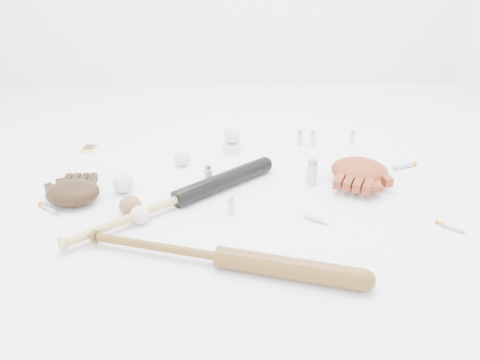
{
  "coord_description": "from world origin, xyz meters",
  "views": [
    {
      "loc": [
        -0.07,
        -1.57,
        0.86
      ],
      "look_at": [
        0.0,
        -0.01,
        0.06
      ],
      "focal_mm": 35.0,
      "sensor_mm": 36.0,
      "label": 1
    }
  ],
  "objects_px": {
    "bat_wood": "(220,257)",
    "pedestal": "(232,147)",
    "bat_dark": "(178,199)",
    "glove_dark": "(73,192)"
  },
  "relations": [
    {
      "from": "bat_dark",
      "to": "pedestal",
      "type": "relative_size",
      "value": 12.25
    },
    {
      "from": "glove_dark",
      "to": "pedestal",
      "type": "xyz_separation_m",
      "value": [
        0.59,
        0.44,
        -0.02
      ]
    },
    {
      "from": "bat_dark",
      "to": "pedestal",
      "type": "xyz_separation_m",
      "value": [
        0.21,
        0.49,
        -0.01
      ]
    },
    {
      "from": "bat_wood",
      "to": "pedestal",
      "type": "height_order",
      "value": "bat_wood"
    },
    {
      "from": "bat_wood",
      "to": "pedestal",
      "type": "relative_size",
      "value": 11.73
    },
    {
      "from": "bat_wood",
      "to": "pedestal",
      "type": "bearing_deg",
      "value": 103.26
    },
    {
      "from": "bat_dark",
      "to": "glove_dark",
      "type": "height_order",
      "value": "glove_dark"
    },
    {
      "from": "bat_dark",
      "to": "bat_wood",
      "type": "xyz_separation_m",
      "value": [
        0.15,
        -0.35,
        -0.0
      ]
    },
    {
      "from": "glove_dark",
      "to": "pedestal",
      "type": "relative_size",
      "value": 3.07
    },
    {
      "from": "bat_dark",
      "to": "glove_dark",
      "type": "bearing_deg",
      "value": 133.68
    }
  ]
}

